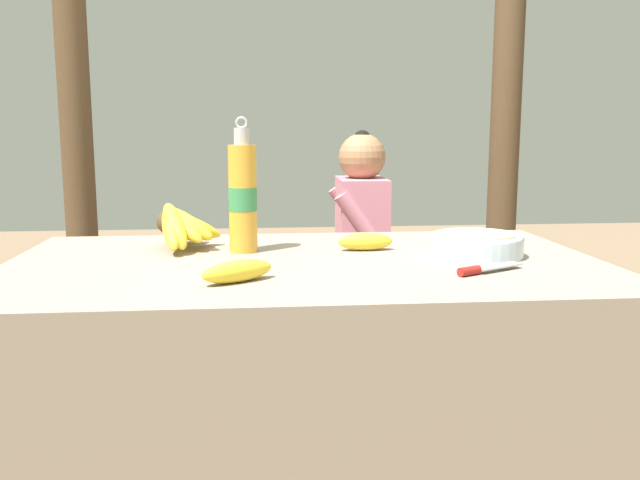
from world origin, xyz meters
TOP-DOWN VIEW (x-y plane):
  - market_counter at (0.00, 0.00)m, footprint 1.40×0.85m
  - banana_bunch_ripe at (-0.31, 0.19)m, footprint 0.18×0.28m
  - serving_bowl at (0.42, 0.01)m, footprint 0.22×0.22m
  - water_bottle at (-0.15, 0.13)m, footprint 0.07×0.07m
  - loose_banana_front at (-0.15, -0.22)m, footprint 0.16×0.13m
  - loose_banana_side at (0.16, 0.12)m, footprint 0.14×0.05m
  - knife at (0.37, -0.19)m, footprint 0.17×0.11m
  - wooden_bench at (0.09, 1.31)m, footprint 1.33×0.32m
  - seated_vendor at (0.29, 1.28)m, footprint 0.41×0.39m
  - banana_bunch_green at (-0.26, 1.32)m, footprint 0.16×0.24m
  - support_post_near at (-0.91, 1.61)m, footprint 0.14×0.14m
  - support_post_far at (1.08, 1.61)m, footprint 0.14×0.14m

SIDE VIEW (x-z plane):
  - wooden_bench at x=0.09m, z-range 0.14..0.55m
  - market_counter at x=0.00m, z-range 0.00..0.79m
  - banana_bunch_green at x=-0.26m, z-range 0.42..0.54m
  - seated_vendor at x=0.29m, z-range 0.09..1.18m
  - knife at x=0.37m, z-range 0.79..0.81m
  - loose_banana_front at x=-0.15m, z-range 0.79..0.84m
  - loose_banana_side at x=0.16m, z-range 0.79..0.84m
  - serving_bowl at x=0.42m, z-range 0.79..0.85m
  - banana_bunch_ripe at x=-0.31m, z-range 0.79..0.92m
  - water_bottle at x=-0.15m, z-range 0.76..1.10m
  - support_post_near at x=-0.91m, z-range 0.00..2.63m
  - support_post_far at x=1.08m, z-range 0.00..2.63m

